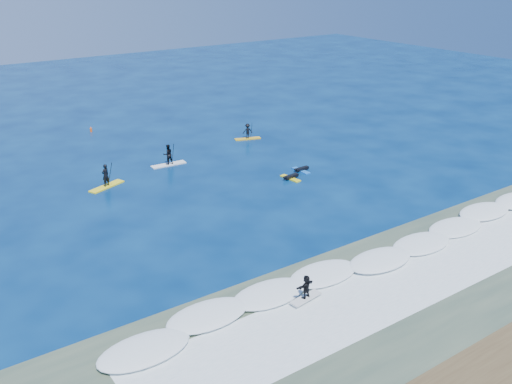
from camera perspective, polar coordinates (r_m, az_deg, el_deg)
ground at (r=43.50m, az=1.33°, el=-1.91°), size 160.00×160.00×0.00m
shallow_water at (r=34.55m, az=15.37°, el=-9.65°), size 90.00×13.00×0.01m
breaking_wave at (r=36.79m, az=10.63°, el=-7.11°), size 40.00×6.00×0.30m
whitewater at (r=35.08m, az=14.12°, el=-9.00°), size 34.00×5.00×0.02m
sup_paddler_left at (r=49.42m, az=-14.78°, el=1.29°), size 3.40×2.03×2.34m
sup_paddler_center at (r=53.56m, az=-8.79°, el=3.56°), size 3.34×1.01×2.31m
sup_paddler_right at (r=60.86m, az=-0.85°, el=6.00°), size 2.86×1.57×1.95m
prone_paddler_near at (r=49.86m, az=3.47°, el=1.48°), size 1.69×2.16×0.44m
prone_paddler_far at (r=51.78m, az=4.54°, el=2.25°), size 1.62×2.05×0.43m
wave_surfer at (r=32.27m, az=5.04°, el=-9.56°), size 2.12×0.84×1.49m
marker_buoy at (r=66.24m, az=-16.18°, el=6.03°), size 0.26×0.26×0.62m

